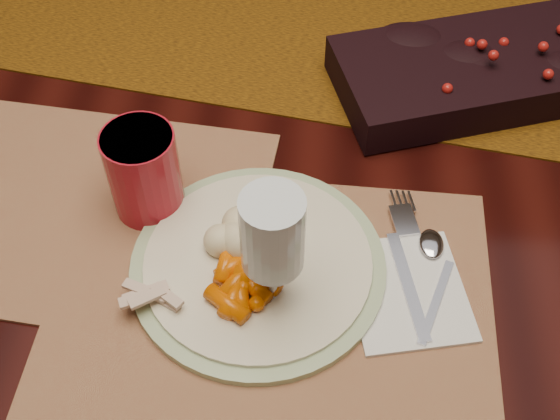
# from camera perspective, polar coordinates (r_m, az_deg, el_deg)

# --- Properties ---
(floor) EXTENTS (5.00, 5.00, 0.00)m
(floor) POSITION_cam_1_polar(r_m,az_deg,el_deg) (1.58, 0.09, -11.27)
(floor) COLOR black
(floor) RESTS_ON ground
(dining_table) EXTENTS (1.80, 1.00, 0.75)m
(dining_table) POSITION_cam_1_polar(r_m,az_deg,el_deg) (1.26, 0.11, -3.41)
(dining_table) COLOR black
(dining_table) RESTS_ON floor
(table_runner) EXTENTS (1.74, 0.64, 0.00)m
(table_runner) POSITION_cam_1_polar(r_m,az_deg,el_deg) (1.08, 0.96, 14.16)
(table_runner) COLOR #381F03
(table_runner) RESTS_ON dining_table
(centerpiece) EXTENTS (0.39, 0.28, 0.07)m
(centerpiece) POSITION_cam_1_polar(r_m,az_deg,el_deg) (1.00, 15.17, 11.13)
(centerpiece) COLOR black
(centerpiece) RESTS_ON table_runner
(placemat_main) EXTENTS (0.49, 0.37, 0.00)m
(placemat_main) POSITION_cam_1_polar(r_m,az_deg,el_deg) (0.76, -0.78, -7.63)
(placemat_main) COLOR #8E624C
(placemat_main) RESTS_ON dining_table
(placemat_second) EXTENTS (0.47, 0.37, 0.00)m
(placemat_second) POSITION_cam_1_polar(r_m,az_deg,el_deg) (0.87, -16.09, 0.18)
(placemat_second) COLOR brown
(placemat_second) RESTS_ON dining_table
(dinner_plate) EXTENTS (0.31, 0.31, 0.02)m
(dinner_plate) POSITION_cam_1_polar(r_m,az_deg,el_deg) (0.78, -1.80, -4.44)
(dinner_plate) COLOR beige
(dinner_plate) RESTS_ON placemat_main
(baby_carrots) EXTENTS (0.12, 0.10, 0.02)m
(baby_carrots) POSITION_cam_1_polar(r_m,az_deg,el_deg) (0.74, -2.21, -6.25)
(baby_carrots) COLOR #CF5400
(baby_carrots) RESTS_ON dinner_plate
(mashed_potatoes) EXTENTS (0.09, 0.09, 0.04)m
(mashed_potatoes) POSITION_cam_1_polar(r_m,az_deg,el_deg) (0.77, -4.06, -1.47)
(mashed_potatoes) COLOR beige
(mashed_potatoes) RESTS_ON dinner_plate
(turkey_shreds) EXTENTS (0.07, 0.06, 0.02)m
(turkey_shreds) POSITION_cam_1_polar(r_m,az_deg,el_deg) (0.75, -10.20, -6.46)
(turkey_shreds) COLOR #D0AA97
(turkey_shreds) RESTS_ON dinner_plate
(napkin) EXTENTS (0.15, 0.16, 0.00)m
(napkin) POSITION_cam_1_polar(r_m,az_deg,el_deg) (0.78, 10.29, -6.47)
(napkin) COLOR silver
(napkin) RESTS_ON placemat_main
(fork) EXTENTS (0.06, 0.18, 0.00)m
(fork) POSITION_cam_1_polar(r_m,az_deg,el_deg) (0.79, 10.27, -4.63)
(fork) COLOR silver
(fork) RESTS_ON napkin
(spoon) EXTENTS (0.07, 0.14, 0.00)m
(spoon) POSITION_cam_1_polar(r_m,az_deg,el_deg) (0.78, 12.44, -5.81)
(spoon) COLOR silver
(spoon) RESTS_ON napkin
(red_cup) EXTENTS (0.10, 0.10, 0.11)m
(red_cup) POSITION_cam_1_polar(r_m,az_deg,el_deg) (0.81, -11.00, 3.01)
(red_cup) COLOR maroon
(red_cup) RESTS_ON placemat_main
(wine_glass) EXTENTS (0.07, 0.07, 0.17)m
(wine_glass) POSITION_cam_1_polar(r_m,az_deg,el_deg) (0.69, -0.59, -3.96)
(wine_glass) COLOR silver
(wine_glass) RESTS_ON dining_table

